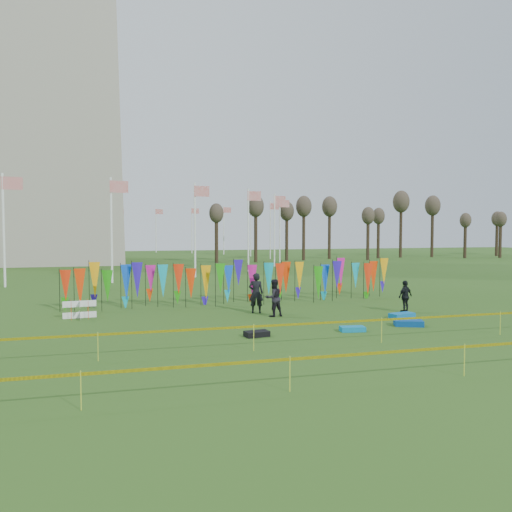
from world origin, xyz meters
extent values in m
plane|color=#274C15|center=(0.00, 0.00, 0.00)|extent=(160.00, 160.00, 0.00)
cylinder|color=white|center=(14.00, 48.00, 4.00)|extent=(0.16, 0.16, 8.00)
plane|color=red|center=(14.60, 48.00, 7.30)|extent=(1.40, 0.00, 1.40)
cylinder|color=white|center=(13.05, 55.25, 4.00)|extent=(0.16, 0.16, 8.00)
plane|color=red|center=(13.65, 55.25, 7.30)|extent=(1.40, 0.00, 1.40)
cylinder|color=white|center=(10.25, 62.00, 4.00)|extent=(0.16, 0.16, 8.00)
plane|color=red|center=(10.85, 62.00, 7.30)|extent=(1.40, 0.00, 1.40)
cylinder|color=white|center=(5.80, 67.80, 4.00)|extent=(0.16, 0.16, 8.00)
plane|color=red|center=(6.40, 67.80, 7.30)|extent=(1.40, 0.00, 1.40)
cylinder|color=white|center=(0.00, 72.25, 4.00)|extent=(0.16, 0.16, 8.00)
plane|color=red|center=(0.60, 72.25, 7.30)|extent=(1.40, 0.00, 1.40)
cylinder|color=white|center=(-6.75, 75.05, 4.00)|extent=(0.16, 0.16, 8.00)
plane|color=red|center=(-6.15, 75.05, 7.30)|extent=(1.40, 0.00, 1.40)
cylinder|color=white|center=(-14.00, 76.00, 4.00)|extent=(0.16, 0.16, 8.00)
plane|color=red|center=(-13.40, 76.00, 7.30)|extent=(1.40, 0.00, 1.40)
cylinder|color=white|center=(-21.25, 75.05, 4.00)|extent=(0.16, 0.16, 8.00)
plane|color=red|center=(-20.65, 75.05, 7.30)|extent=(1.40, 0.00, 1.40)
cylinder|color=white|center=(-14.00, 20.00, 4.00)|extent=(0.16, 0.16, 8.00)
plane|color=red|center=(-13.40, 20.00, 7.30)|extent=(1.40, 0.00, 1.40)
cylinder|color=white|center=(-6.75, 20.95, 4.00)|extent=(0.16, 0.16, 8.00)
plane|color=red|center=(-6.15, 20.95, 7.30)|extent=(1.40, 0.00, 1.40)
cylinder|color=white|center=(0.00, 23.75, 4.00)|extent=(0.16, 0.16, 8.00)
plane|color=red|center=(0.60, 23.75, 7.30)|extent=(1.40, 0.00, 1.40)
cylinder|color=white|center=(5.80, 28.20, 4.00)|extent=(0.16, 0.16, 8.00)
plane|color=red|center=(6.40, 28.20, 7.30)|extent=(1.40, 0.00, 1.40)
cylinder|color=white|center=(10.25, 34.00, 4.00)|extent=(0.16, 0.16, 8.00)
plane|color=red|center=(10.85, 34.00, 7.30)|extent=(1.40, 0.00, 1.40)
cylinder|color=white|center=(13.05, 40.75, 4.00)|extent=(0.16, 0.16, 8.00)
plane|color=red|center=(13.65, 40.75, 7.30)|extent=(1.40, 0.00, 1.40)
cylinder|color=black|center=(-9.00, 7.98, 1.13)|extent=(0.03, 0.03, 2.25)
cone|color=#FF310E|center=(-8.72, 7.98, 1.37)|extent=(0.64, 0.64, 1.60)
cylinder|color=black|center=(-8.31, 7.98, 1.13)|extent=(0.03, 0.03, 2.25)
cone|color=#FF3908|center=(-8.03, 7.98, 1.37)|extent=(0.64, 0.64, 1.60)
cylinder|color=black|center=(-7.62, 7.98, 1.13)|extent=(0.03, 0.03, 2.25)
cone|color=#FFAA0D|center=(-7.34, 7.98, 1.37)|extent=(0.64, 0.64, 1.60)
cylinder|color=black|center=(-6.92, 7.98, 1.13)|extent=(0.03, 0.03, 2.25)
cone|color=#219B11|center=(-6.64, 7.98, 1.37)|extent=(0.64, 0.64, 1.60)
cylinder|color=black|center=(-6.23, 7.98, 1.13)|extent=(0.03, 0.03, 2.25)
cone|color=blue|center=(-5.95, 7.98, 1.37)|extent=(0.64, 0.64, 1.60)
cylinder|color=black|center=(-5.54, 7.98, 1.13)|extent=(0.03, 0.03, 2.25)
cone|color=#2E15BF|center=(-5.26, 7.98, 1.37)|extent=(0.64, 0.64, 1.60)
cylinder|color=black|center=(-4.85, 7.98, 1.13)|extent=(0.03, 0.03, 2.25)
cone|color=#E01896|center=(-4.57, 7.98, 1.37)|extent=(0.64, 0.64, 1.60)
cylinder|color=black|center=(-4.15, 7.98, 1.13)|extent=(0.03, 0.03, 2.25)
cone|color=#0CA7C1|center=(-3.87, 7.98, 1.37)|extent=(0.64, 0.64, 1.60)
cylinder|color=black|center=(-3.46, 7.98, 1.13)|extent=(0.03, 0.03, 2.25)
cone|color=#FF310E|center=(-3.18, 7.98, 1.37)|extent=(0.64, 0.64, 1.60)
cylinder|color=black|center=(-2.77, 7.98, 1.13)|extent=(0.03, 0.03, 2.25)
cone|color=#FF3908|center=(-2.49, 7.98, 1.37)|extent=(0.64, 0.64, 1.60)
cylinder|color=black|center=(-2.08, 7.98, 1.13)|extent=(0.03, 0.03, 2.25)
cone|color=#FFAA0D|center=(-1.80, 7.98, 1.37)|extent=(0.64, 0.64, 1.60)
cylinder|color=black|center=(-1.38, 7.98, 1.13)|extent=(0.03, 0.03, 2.25)
cone|color=#219B11|center=(-1.10, 7.98, 1.37)|extent=(0.64, 0.64, 1.60)
cylinder|color=black|center=(-0.69, 7.98, 1.13)|extent=(0.03, 0.03, 2.25)
cone|color=blue|center=(-0.41, 7.98, 1.37)|extent=(0.64, 0.64, 1.60)
cylinder|color=black|center=(0.00, 7.98, 1.13)|extent=(0.03, 0.03, 2.25)
cone|color=#2E15BF|center=(0.28, 7.98, 1.37)|extent=(0.64, 0.64, 1.60)
cylinder|color=black|center=(0.69, 7.98, 1.13)|extent=(0.03, 0.03, 2.25)
cone|color=#E01896|center=(0.97, 7.98, 1.37)|extent=(0.64, 0.64, 1.60)
cylinder|color=black|center=(1.38, 7.98, 1.13)|extent=(0.03, 0.03, 2.25)
cone|color=#0CA7C1|center=(1.66, 7.98, 1.37)|extent=(0.64, 0.64, 1.60)
cylinder|color=black|center=(2.08, 7.98, 1.13)|extent=(0.03, 0.03, 2.25)
cone|color=#FF310E|center=(2.36, 7.98, 1.37)|extent=(0.64, 0.64, 1.60)
cylinder|color=black|center=(2.77, 7.98, 1.13)|extent=(0.03, 0.03, 2.25)
cone|color=#FF3908|center=(3.05, 7.98, 1.37)|extent=(0.64, 0.64, 1.60)
cylinder|color=black|center=(3.46, 7.98, 1.13)|extent=(0.03, 0.03, 2.25)
cone|color=#FFAA0D|center=(3.74, 7.98, 1.37)|extent=(0.64, 0.64, 1.60)
cylinder|color=black|center=(4.15, 7.98, 1.13)|extent=(0.03, 0.03, 2.25)
cone|color=#219B11|center=(4.43, 7.98, 1.37)|extent=(0.64, 0.64, 1.60)
cylinder|color=black|center=(4.85, 7.98, 1.13)|extent=(0.03, 0.03, 2.25)
cone|color=blue|center=(5.13, 7.98, 1.37)|extent=(0.64, 0.64, 1.60)
cylinder|color=black|center=(5.54, 7.98, 1.13)|extent=(0.03, 0.03, 2.25)
cone|color=#2E15BF|center=(5.82, 7.98, 1.37)|extent=(0.64, 0.64, 1.60)
cylinder|color=black|center=(6.23, 7.98, 1.13)|extent=(0.03, 0.03, 2.25)
cone|color=#E01896|center=(6.51, 7.98, 1.37)|extent=(0.64, 0.64, 1.60)
cylinder|color=black|center=(6.92, 7.98, 1.13)|extent=(0.03, 0.03, 2.25)
cone|color=#0CA7C1|center=(7.20, 7.98, 1.37)|extent=(0.64, 0.64, 1.60)
cylinder|color=black|center=(7.62, 7.98, 1.13)|extent=(0.03, 0.03, 2.25)
cone|color=#FF310E|center=(7.90, 7.98, 1.37)|extent=(0.64, 0.64, 1.60)
cylinder|color=black|center=(8.31, 7.98, 1.13)|extent=(0.03, 0.03, 2.25)
cone|color=#FF3908|center=(8.59, 7.98, 1.37)|extent=(0.64, 0.64, 1.60)
cylinder|color=black|center=(9.00, 7.98, 1.13)|extent=(0.03, 0.03, 2.25)
cone|color=#FFAA0D|center=(9.28, 7.98, 1.37)|extent=(0.64, 0.64, 1.60)
cube|color=yellow|center=(0.00, -2.53, 0.82)|extent=(26.00, 0.01, 0.08)
cylinder|color=#CDDF31|center=(-7.00, -2.53, 0.45)|extent=(0.02, 0.02, 0.90)
cylinder|color=#CDDF31|center=(-2.00, -2.53, 0.45)|extent=(0.02, 0.02, 0.90)
cylinder|color=#CDDF31|center=(3.00, -2.53, 0.45)|extent=(0.02, 0.02, 0.90)
cylinder|color=#CDDF31|center=(8.00, -2.53, 0.45)|extent=(0.02, 0.02, 0.90)
cube|color=yellow|center=(0.00, -6.81, 0.82)|extent=(26.00, 0.01, 0.08)
cylinder|color=#CDDF31|center=(-7.00, -6.81, 0.45)|extent=(0.02, 0.02, 0.90)
cylinder|color=#CDDF31|center=(-2.00, -6.81, 0.45)|extent=(0.02, 0.02, 0.90)
cylinder|color=#CDDF31|center=(3.00, -6.81, 0.45)|extent=(0.02, 0.02, 0.90)
cylinder|color=#382B1C|center=(6.00, 44.00, 3.20)|extent=(0.44, 0.44, 6.40)
ellipsoid|color=#463B2F|center=(6.00, 44.00, 6.56)|extent=(1.92, 1.92, 2.56)
cylinder|color=#382B1C|center=(10.00, 44.00, 3.20)|extent=(0.44, 0.44, 6.40)
ellipsoid|color=#463B2F|center=(10.00, 44.00, 6.56)|extent=(1.92, 1.92, 2.56)
cylinder|color=#382B1C|center=(14.00, 44.00, 3.20)|extent=(0.44, 0.44, 6.40)
ellipsoid|color=#463B2F|center=(14.00, 44.00, 6.56)|extent=(1.92, 1.92, 2.56)
cylinder|color=#382B1C|center=(18.00, 44.00, 3.20)|extent=(0.44, 0.44, 6.40)
ellipsoid|color=#463B2F|center=(18.00, 44.00, 6.56)|extent=(1.92, 1.92, 2.56)
cylinder|color=#382B1C|center=(22.00, 44.00, 3.20)|extent=(0.44, 0.44, 6.40)
ellipsoid|color=#463B2F|center=(22.00, 44.00, 6.56)|extent=(1.92, 1.92, 2.56)
cylinder|color=#382B1C|center=(26.00, 44.00, 3.20)|extent=(0.44, 0.44, 6.40)
ellipsoid|color=#463B2F|center=(26.00, 44.00, 6.56)|extent=(1.92, 1.92, 2.56)
cylinder|color=#382B1C|center=(30.00, 44.00, 3.20)|extent=(0.44, 0.44, 6.40)
ellipsoid|color=#463B2F|center=(30.00, 44.00, 6.56)|extent=(1.92, 1.92, 2.56)
cylinder|color=#382B1C|center=(34.00, 44.00, 3.20)|extent=(0.44, 0.44, 6.40)
ellipsoid|color=#463B2F|center=(34.00, 44.00, 6.56)|extent=(1.92, 1.92, 2.56)
cylinder|color=#382B1C|center=(38.00, 44.00, 3.20)|extent=(0.44, 0.44, 6.40)
ellipsoid|color=#463B2F|center=(38.00, 44.00, 6.56)|extent=(1.92, 1.92, 2.56)
cylinder|color=#382B1C|center=(42.00, 44.00, 3.20)|extent=(0.44, 0.44, 6.40)
ellipsoid|color=#463B2F|center=(42.00, 44.00, 6.56)|extent=(1.92, 1.92, 2.56)
cylinder|color=#382B1C|center=(46.00, 44.00, 3.20)|extent=(0.44, 0.44, 6.40)
ellipsoid|color=#463B2F|center=(46.00, 44.00, 6.56)|extent=(1.92, 1.92, 2.56)
cylinder|color=#382B1C|center=(50.00, 44.00, 3.20)|extent=(0.44, 0.44, 6.40)
ellipsoid|color=#463B2F|center=(50.00, 44.00, 6.56)|extent=(1.92, 1.92, 2.56)
cylinder|color=red|center=(-8.29, 5.08, 0.41)|extent=(0.02, 0.02, 0.82)
cylinder|color=red|center=(-7.57, 5.08, 0.41)|extent=(0.02, 0.02, 0.82)
cylinder|color=red|center=(-8.29, 5.80, 0.41)|extent=(0.02, 0.02, 0.82)
cylinder|color=red|center=(-7.57, 5.80, 0.41)|extent=(0.02, 0.02, 0.82)
imported|color=black|center=(0.21, 4.78, 0.97)|extent=(0.83, 0.71, 1.95)
imported|color=black|center=(0.75, 3.63, 0.87)|extent=(0.94, 0.71, 1.74)
imported|color=black|center=(7.32, 3.09, 0.78)|extent=(1.04, 0.81, 1.56)
cube|color=#0C83BD|center=(2.76, -0.45, 0.10)|extent=(1.03, 0.61, 0.19)
cube|color=#094497|center=(5.54, -0.05, 0.12)|extent=(1.30, 0.99, 0.24)
cube|color=black|center=(-1.16, -0.38, 0.10)|extent=(0.97, 0.65, 0.21)
cube|color=blue|center=(6.32, 1.74, 0.11)|extent=(1.27, 0.82, 0.22)
camera|label=1|loc=(-6.08, -18.38, 4.03)|focal=35.00mm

